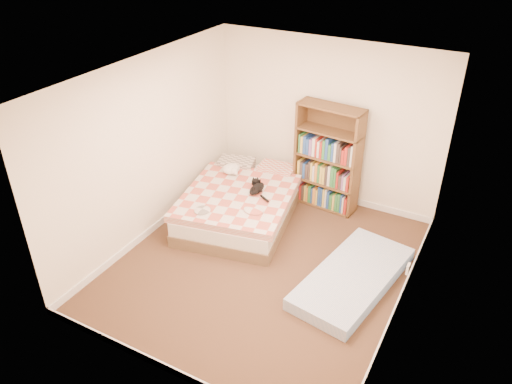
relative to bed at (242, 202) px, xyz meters
The scene contains 6 objects.
room 1.51m from the bed, 46.41° to the right, with size 3.51×4.01×2.51m.
bed is the anchor object (origin of this frame).
bookshelf 1.37m from the bed, 44.00° to the left, with size 1.01×0.42×1.63m.
floor_mattress 2.07m from the bed, 18.79° to the right, with size 0.82×1.83×0.16m, color #7B9DCD.
black_cat 0.39m from the bed, ahead, with size 0.32×0.58×0.13m.
white_dog 0.58m from the bed, 138.92° to the left, with size 0.31×0.33×0.14m.
Camera 1 is at (2.36, -4.57, 4.11)m, focal length 35.00 mm.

